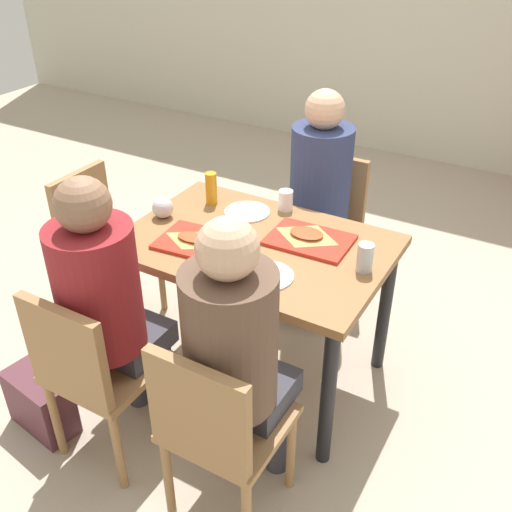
{
  "coord_description": "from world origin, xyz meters",
  "views": [
    {
      "loc": [
        1.11,
        -1.92,
        2.06
      ],
      "look_at": [
        0.0,
        0.0,
        0.67
      ],
      "focal_mm": 40.98,
      "sensor_mm": 36.0,
      "label": 1
    }
  ],
  "objects_px": {
    "main_table": "(256,261)",
    "soda_can": "(365,258)",
    "foil_bundle": "(163,208)",
    "person_in_red": "(107,298)",
    "paper_plate_near_edge": "(267,276)",
    "chair_left_end": "(99,237)",
    "chair_far_side": "(325,220)",
    "chair_near_right": "(216,426)",
    "pizza_slice_a": "(193,239)",
    "tray_red_near": "(200,242)",
    "person_in_brown_jacket": "(236,348)",
    "pizza_slice_b": "(307,234)",
    "plastic_cup_b": "(220,270)",
    "tray_red_far": "(310,240)",
    "chair_near_left": "(90,368)",
    "condiment_bottle": "(211,188)",
    "handbag": "(41,402)",
    "paper_plate_center": "(247,212)",
    "person_far_side": "(317,189)",
    "plastic_cup_a": "(286,200)"
  },
  "relations": [
    {
      "from": "chair_near_left",
      "to": "person_far_side",
      "type": "xyz_separation_m",
      "value": [
        0.29,
        1.42,
        0.25
      ]
    },
    {
      "from": "pizza_slice_a",
      "to": "tray_red_near",
      "type": "bearing_deg",
      "value": 24.29
    },
    {
      "from": "chair_left_end",
      "to": "tray_red_near",
      "type": "relative_size",
      "value": 2.34
    },
    {
      "from": "tray_red_near",
      "to": "soda_can",
      "type": "height_order",
      "value": "soda_can"
    },
    {
      "from": "person_in_red",
      "to": "pizza_slice_a",
      "type": "relative_size",
      "value": 6.01
    },
    {
      "from": "person_far_side",
      "to": "paper_plate_near_edge",
      "type": "distance_m",
      "value": 0.88
    },
    {
      "from": "chair_far_side",
      "to": "condiment_bottle",
      "type": "xyz_separation_m",
      "value": [
        -0.38,
        -0.56,
        0.34
      ]
    },
    {
      "from": "chair_near_right",
      "to": "pizza_slice_a",
      "type": "bearing_deg",
      "value": 129.78
    },
    {
      "from": "handbag",
      "to": "pizza_slice_a",
      "type": "bearing_deg",
      "value": 57.63
    },
    {
      "from": "paper_plate_near_edge",
      "to": "pizza_slice_b",
      "type": "distance_m",
      "value": 0.35
    },
    {
      "from": "foil_bundle",
      "to": "pizza_slice_b",
      "type": "bearing_deg",
      "value": 12.46
    },
    {
      "from": "tray_red_near",
      "to": "pizza_slice_a",
      "type": "relative_size",
      "value": 1.72
    },
    {
      "from": "person_far_side",
      "to": "pizza_slice_b",
      "type": "distance_m",
      "value": 0.54
    },
    {
      "from": "chair_near_right",
      "to": "paper_plate_near_edge",
      "type": "height_order",
      "value": "chair_near_right"
    },
    {
      "from": "person_far_side",
      "to": "condiment_bottle",
      "type": "xyz_separation_m",
      "value": [
        -0.38,
        -0.42,
        0.09
      ]
    },
    {
      "from": "chair_far_side",
      "to": "person_far_side",
      "type": "height_order",
      "value": "person_far_side"
    },
    {
      "from": "chair_left_end",
      "to": "plastic_cup_b",
      "type": "height_order",
      "value": "plastic_cup_b"
    },
    {
      "from": "tray_red_near",
      "to": "person_in_brown_jacket",
      "type": "bearing_deg",
      "value": -45.39
    },
    {
      "from": "tray_red_near",
      "to": "main_table",
      "type": "bearing_deg",
      "value": 34.25
    },
    {
      "from": "chair_near_left",
      "to": "condiment_bottle",
      "type": "xyz_separation_m",
      "value": [
        -0.09,
        1.0,
        0.34
      ]
    },
    {
      "from": "person_in_brown_jacket",
      "to": "chair_far_side",
      "type": "bearing_deg",
      "value": 101.58
    },
    {
      "from": "pizza_slice_a",
      "to": "foil_bundle",
      "type": "height_order",
      "value": "foil_bundle"
    },
    {
      "from": "pizza_slice_a",
      "to": "foil_bundle",
      "type": "distance_m",
      "value": 0.29
    },
    {
      "from": "chair_far_side",
      "to": "handbag",
      "type": "relative_size",
      "value": 2.64
    },
    {
      "from": "pizza_slice_b",
      "to": "person_in_brown_jacket",
      "type": "bearing_deg",
      "value": -82.04
    },
    {
      "from": "tray_red_near",
      "to": "tray_red_far",
      "type": "xyz_separation_m",
      "value": [
        0.41,
        0.26,
        0.0
      ]
    },
    {
      "from": "tray_red_far",
      "to": "pizza_slice_a",
      "type": "distance_m",
      "value": 0.51
    },
    {
      "from": "pizza_slice_b",
      "to": "foil_bundle",
      "type": "height_order",
      "value": "foil_bundle"
    },
    {
      "from": "person_in_red",
      "to": "handbag",
      "type": "xyz_separation_m",
      "value": [
        -0.35,
        -0.16,
        -0.6
      ]
    },
    {
      "from": "chair_near_left",
      "to": "person_in_red",
      "type": "relative_size",
      "value": 0.67
    },
    {
      "from": "chair_left_end",
      "to": "soda_can",
      "type": "xyz_separation_m",
      "value": [
        1.46,
        0.02,
        0.32
      ]
    },
    {
      "from": "main_table",
      "to": "soda_can",
      "type": "relative_size",
      "value": 9.54
    },
    {
      "from": "chair_near_right",
      "to": "tray_red_far",
      "type": "xyz_separation_m",
      "value": [
        -0.09,
        0.9,
        0.26
      ]
    },
    {
      "from": "person_far_side",
      "to": "chair_far_side",
      "type": "bearing_deg",
      "value": 90.0
    },
    {
      "from": "person_in_brown_jacket",
      "to": "tray_red_near",
      "type": "bearing_deg",
      "value": 134.61
    },
    {
      "from": "chair_left_end",
      "to": "chair_far_side",
      "type": "bearing_deg",
      "value": 38.93
    },
    {
      "from": "handbag",
      "to": "foil_bundle",
      "type": "bearing_deg",
      "value": 79.33
    },
    {
      "from": "chair_left_end",
      "to": "soda_can",
      "type": "relative_size",
      "value": 6.92
    },
    {
      "from": "plastic_cup_b",
      "to": "paper_plate_near_edge",
      "type": "bearing_deg",
      "value": 39.25
    },
    {
      "from": "person_in_red",
      "to": "paper_plate_near_edge",
      "type": "xyz_separation_m",
      "value": [
        0.47,
        0.42,
        0.01
      ]
    },
    {
      "from": "person_in_brown_jacket",
      "to": "tray_red_near",
      "type": "xyz_separation_m",
      "value": [
        -0.49,
        0.5,
        0.02
      ]
    },
    {
      "from": "paper_plate_near_edge",
      "to": "soda_can",
      "type": "xyz_separation_m",
      "value": [
        0.32,
        0.24,
        0.06
      ]
    },
    {
      "from": "soda_can",
      "to": "foil_bundle",
      "type": "relative_size",
      "value": 1.22
    },
    {
      "from": "chair_near_left",
      "to": "tray_red_far",
      "type": "bearing_deg",
      "value": 61.18
    },
    {
      "from": "pizza_slice_b",
      "to": "plastic_cup_b",
      "type": "bearing_deg",
      "value": -108.28
    },
    {
      "from": "paper_plate_center",
      "to": "person_far_side",
      "type": "bearing_deg",
      "value": 67.53
    },
    {
      "from": "chair_near_right",
      "to": "paper_plate_center",
      "type": "xyz_separation_m",
      "value": [
        -0.47,
        1.0,
        0.26
      ]
    },
    {
      "from": "tray_red_near",
      "to": "handbag",
      "type": "distance_m",
      "value": 1.0
    },
    {
      "from": "pizza_slice_b",
      "to": "soda_can",
      "type": "xyz_separation_m",
      "value": [
        0.31,
        -0.11,
        0.04
      ]
    },
    {
      "from": "main_table",
      "to": "plastic_cup_a",
      "type": "distance_m",
      "value": 0.37
    }
  ]
}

